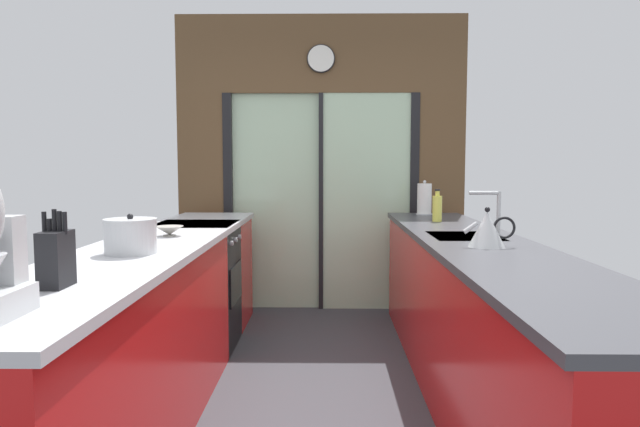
# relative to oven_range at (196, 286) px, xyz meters

# --- Properties ---
(ground_plane) EXTENTS (5.04, 7.60, 0.02)m
(ground_plane) POSITION_rel_oven_range_xyz_m (0.91, -0.65, -0.47)
(ground_plane) COLOR #38383D
(back_wall_unit) EXTENTS (2.64, 0.12, 2.70)m
(back_wall_unit) POSITION_rel_oven_range_xyz_m (0.91, 1.15, 1.07)
(back_wall_unit) COLOR brown
(back_wall_unit) RESTS_ON ground_plane
(left_counter_run) EXTENTS (0.62, 3.80, 0.92)m
(left_counter_run) POSITION_rel_oven_range_xyz_m (-0.00, -1.12, 0.01)
(left_counter_run) COLOR red
(left_counter_run) RESTS_ON ground_plane
(right_counter_run) EXTENTS (0.62, 3.80, 0.92)m
(right_counter_run) POSITION_rel_oven_range_xyz_m (1.82, -0.95, 0.01)
(right_counter_run) COLOR red
(right_counter_run) RESTS_ON ground_plane
(sink_faucet) EXTENTS (0.19, 0.02, 0.27)m
(sink_faucet) POSITION_rel_oven_range_xyz_m (1.97, -0.70, 0.64)
(sink_faucet) COLOR #B7BABC
(sink_faucet) RESTS_ON right_counter_run
(oven_range) EXTENTS (0.60, 0.60, 0.92)m
(oven_range) POSITION_rel_oven_range_xyz_m (0.00, 0.00, 0.00)
(oven_range) COLOR black
(oven_range) RESTS_ON ground_plane
(mixing_bowl) EXTENTS (0.17, 0.17, 0.06)m
(mixing_bowl) POSITION_rel_oven_range_xyz_m (0.02, -0.74, 0.50)
(mixing_bowl) COLOR gray
(mixing_bowl) RESTS_ON left_counter_run
(knife_block) EXTENTS (0.09, 0.14, 0.27)m
(knife_block) POSITION_rel_oven_range_xyz_m (0.02, -2.16, 0.57)
(knife_block) COLOR black
(knife_block) RESTS_ON left_counter_run
(stock_pot) EXTENTS (0.25, 0.25, 0.19)m
(stock_pot) POSITION_rel_oven_range_xyz_m (0.02, -1.41, 0.55)
(stock_pot) COLOR #B7BABC
(stock_pot) RESTS_ON left_counter_run
(kettle) EXTENTS (0.27, 0.19, 0.21)m
(kettle) POSITION_rel_oven_range_xyz_m (1.80, -1.17, 0.56)
(kettle) COLOR #B7BABC
(kettle) RESTS_ON right_counter_run
(soap_bottle) EXTENTS (0.07, 0.07, 0.24)m
(soap_bottle) POSITION_rel_oven_range_xyz_m (1.80, 0.17, 0.57)
(soap_bottle) COLOR #D1CC4C
(soap_bottle) RESTS_ON right_counter_run
(paper_towel_roll) EXTENTS (0.14, 0.14, 0.30)m
(paper_towel_roll) POSITION_rel_oven_range_xyz_m (1.80, 0.74, 0.60)
(paper_towel_roll) COLOR #B7BABC
(paper_towel_roll) RESTS_ON right_counter_run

